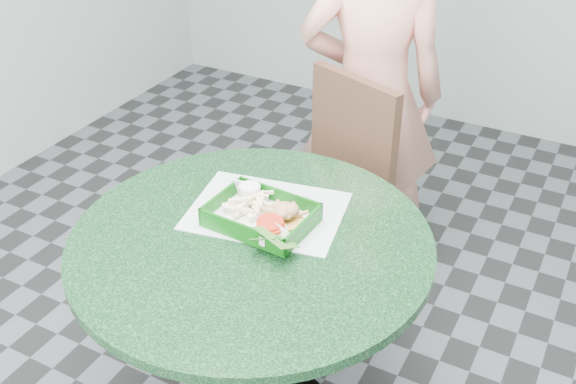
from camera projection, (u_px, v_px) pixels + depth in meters
The scene contains 9 objects.
cafe_table at pixel (253, 291), 1.91m from camera, with size 0.98×0.98×0.75m.
dining_chair at pixel (340, 188), 2.46m from camera, with size 0.39×0.40×0.93m.
diner_person at pixel (371, 93), 2.56m from camera, with size 0.57×0.38×1.57m, color #E5947F.
placemat at pixel (267, 217), 1.92m from camera, with size 0.43×0.32×0.00m, color silver.
food_basket at pixel (261, 225), 1.86m from camera, with size 0.28×0.20×0.06m.
crab_sandwich at pixel (284, 220), 1.82m from camera, with size 0.11×0.11×0.07m.
fries_pile at pixel (251, 208), 1.89m from camera, with size 0.11×0.12×0.04m, color #FDE4B6, non-canonical shape.
sauce_ramekin at pixel (248, 196), 1.92m from camera, with size 0.06×0.06×0.03m.
garnish_cup at pixel (274, 238), 1.77m from camera, with size 0.13×0.13×0.05m.
Camera 1 is at (0.77, -1.24, 1.85)m, focal length 42.00 mm.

